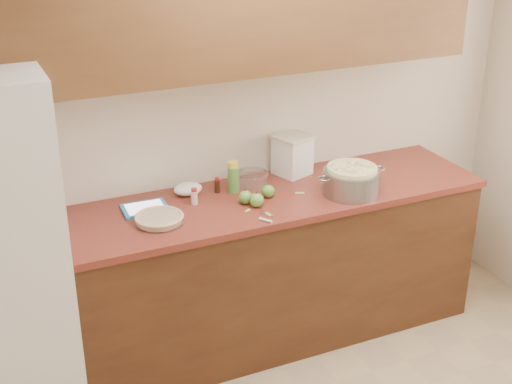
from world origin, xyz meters
name	(u,v)px	position (x,y,z in m)	size (l,w,h in m)	color
room_shell	(426,257)	(0.00, 0.00, 1.30)	(3.60, 3.60, 3.60)	tan
counter_run	(258,269)	(0.00, 1.48, 0.46)	(2.64, 0.68, 0.92)	#4E2B15
upper_cabinets	(246,4)	(0.00, 1.63, 1.95)	(2.60, 0.34, 0.70)	brown
pie	(159,219)	(-0.59, 1.40, 0.94)	(0.26, 0.26, 0.04)	silver
colander	(351,181)	(0.50, 1.32, 1.00)	(0.43, 0.32, 0.16)	gray
flour_canister	(292,154)	(0.33, 1.71, 1.04)	(0.25, 0.25, 0.24)	white
tablet	(145,209)	(-0.62, 1.58, 0.93)	(0.25, 0.19, 0.02)	#267AB7
paring_knife	(266,219)	(-0.08, 1.20, 0.93)	(0.10, 0.14, 0.01)	gray
lemon_bottle	(233,177)	(-0.09, 1.61, 1.01)	(0.07, 0.07, 0.18)	#4C8C38
cinnamon_shaker	(194,197)	(-0.35, 1.54, 0.96)	(0.04, 0.04, 0.09)	beige
vanilla_bottle	(217,185)	(-0.18, 1.64, 0.96)	(0.03, 0.03, 0.09)	black
mixing_bowl	(252,178)	(0.05, 1.66, 0.96)	(0.19, 0.19, 0.07)	silver
paper_towel	(188,189)	(-0.34, 1.68, 0.95)	(0.16, 0.13, 0.07)	white
apple_left	(245,197)	(-0.09, 1.43, 0.96)	(0.08, 0.08, 0.09)	#5B9A35
apple_center	(268,191)	(0.05, 1.46, 0.96)	(0.07, 0.07, 0.09)	#5B9A35
apple_front	(257,200)	(-0.05, 1.37, 0.96)	(0.08, 0.08, 0.09)	#5B9A35
peel_a	(268,214)	(-0.04, 1.26, 0.92)	(0.05, 0.02, 0.00)	#94C761
peel_b	(300,193)	(0.24, 1.43, 0.92)	(0.05, 0.02, 0.00)	#94C761
peel_c	(248,210)	(-0.12, 1.34, 0.92)	(0.04, 0.02, 0.00)	#94C761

